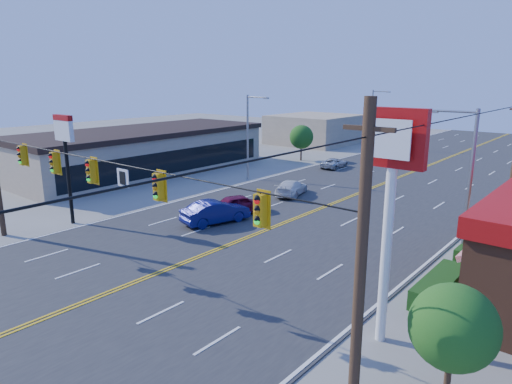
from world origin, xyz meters
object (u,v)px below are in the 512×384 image
Objects in this scene: signal_span at (106,187)px; car_white at (291,188)px; car_blue at (216,213)px; pizza_hut_sign at (65,147)px; car_magenta at (241,205)px; kfc_pylon at (391,181)px; car_silver at (334,164)px.

car_white is (-3.95, 19.47, -4.26)m from signal_span.
pizza_hut_sign is at bearing 54.15° from car_blue.
car_blue is at bearing 76.67° from car_white.
car_white is (-0.35, 6.69, -0.06)m from car_magenta.
car_white is (-0.53, 9.41, -0.14)m from car_blue.
car_magenta is at bearing 50.39° from pizza_hut_sign.
car_blue reaches higher than car_white.
signal_span is at bearing -160.22° from kfc_pylon.
kfc_pylon is at bearing 19.78° from signal_span.
car_magenta is 6.70m from car_white.
signal_span reaches higher than pizza_hut_sign.
car_magenta reaches higher than car_white.
signal_span reaches higher than car_silver.
signal_span is at bearing 123.80° from car_blue.
car_white reaches higher than car_silver.
pizza_hut_sign reaches higher than car_blue.
signal_span is 5.64× the size of car_white.
kfc_pylon is at bearing 117.73° from car_white.
pizza_hut_sign is 28.76m from car_silver.
car_white is at bearing 134.25° from kfc_pylon.
pizza_hut_sign is 12.26m from car_magenta.
car_magenta is 1.05× the size of car_silver.
kfc_pylon is 1.24× the size of pizza_hut_sign.
car_silver is at bearing -65.16° from car_blue.
kfc_pylon reaches higher than car_magenta.
car_blue is at bearing 118.54° from car_magenta.
signal_span is 11.60m from pizza_hut_sign.
signal_span is 3.55× the size of pizza_hut_sign.
car_magenta is (7.27, 8.79, -4.49)m from pizza_hut_sign.
car_silver is (-7.26, 32.15, -4.35)m from signal_span.
car_magenta is 2.73m from car_blue.
car_magenta is 0.94× the size of car_white.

